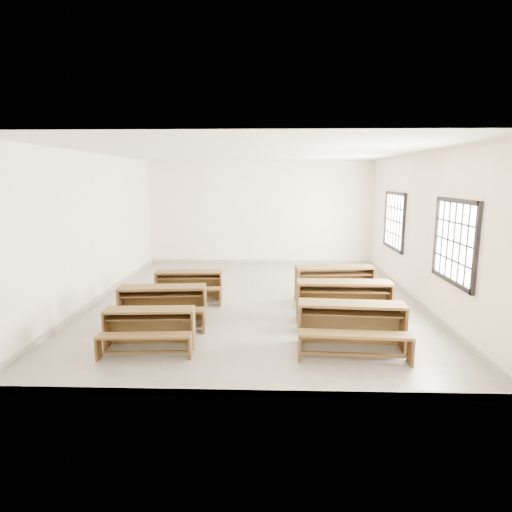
{
  "coord_description": "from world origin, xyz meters",
  "views": [
    {
      "loc": [
        0.3,
        -9.13,
        2.67
      ],
      "look_at": [
        0.0,
        0.0,
        1.0
      ],
      "focal_mm": 30.0,
      "sensor_mm": 36.0,
      "label": 1
    }
  ],
  "objects_px": {
    "desk_set_1": "(162,303)",
    "desk_set_5": "(335,281)",
    "desk_set_2": "(189,283)",
    "desk_set_3": "(351,323)",
    "desk_set_4": "(344,299)",
    "desk_set_0": "(149,326)"
  },
  "relations": [
    {
      "from": "desk_set_1",
      "to": "desk_set_3",
      "type": "xyz_separation_m",
      "value": [
        3.25,
        -1.06,
        0.02
      ]
    },
    {
      "from": "desk_set_2",
      "to": "desk_set_4",
      "type": "height_order",
      "value": "desk_set_4"
    },
    {
      "from": "desk_set_3",
      "to": "desk_set_4",
      "type": "xyz_separation_m",
      "value": [
        0.1,
        1.26,
        0.02
      ]
    },
    {
      "from": "desk_set_1",
      "to": "desk_set_5",
      "type": "bearing_deg",
      "value": 20.27
    },
    {
      "from": "desk_set_5",
      "to": "desk_set_1",
      "type": "bearing_deg",
      "value": -160.14
    },
    {
      "from": "desk_set_4",
      "to": "desk_set_2",
      "type": "bearing_deg",
      "value": 157.15
    },
    {
      "from": "desk_set_0",
      "to": "desk_set_3",
      "type": "bearing_deg",
      "value": -3.06
    },
    {
      "from": "desk_set_0",
      "to": "desk_set_3",
      "type": "xyz_separation_m",
      "value": [
        3.18,
        0.05,
        0.06
      ]
    },
    {
      "from": "desk_set_5",
      "to": "desk_set_0",
      "type": "bearing_deg",
      "value": -146.48
    },
    {
      "from": "desk_set_3",
      "to": "desk_set_0",
      "type": "bearing_deg",
      "value": -175.27
    },
    {
      "from": "desk_set_2",
      "to": "desk_set_3",
      "type": "xyz_separation_m",
      "value": [
        3.07,
        -2.66,
        0.05
      ]
    },
    {
      "from": "desk_set_1",
      "to": "desk_set_4",
      "type": "relative_size",
      "value": 0.94
    },
    {
      "from": "desk_set_4",
      "to": "desk_set_5",
      "type": "height_order",
      "value": "desk_set_4"
    },
    {
      "from": "desk_set_1",
      "to": "desk_set_2",
      "type": "xyz_separation_m",
      "value": [
        0.18,
        1.6,
        -0.03
      ]
    },
    {
      "from": "desk_set_2",
      "to": "desk_set_4",
      "type": "distance_m",
      "value": 3.46
    },
    {
      "from": "desk_set_3",
      "to": "desk_set_5",
      "type": "relative_size",
      "value": 0.96
    },
    {
      "from": "desk_set_1",
      "to": "desk_set_3",
      "type": "bearing_deg",
      "value": -23.85
    },
    {
      "from": "desk_set_2",
      "to": "desk_set_3",
      "type": "relative_size",
      "value": 0.88
    },
    {
      "from": "desk_set_2",
      "to": "desk_set_5",
      "type": "bearing_deg",
      "value": -2.8
    },
    {
      "from": "desk_set_1",
      "to": "desk_set_4",
      "type": "height_order",
      "value": "desk_set_4"
    },
    {
      "from": "desk_set_2",
      "to": "desk_set_4",
      "type": "xyz_separation_m",
      "value": [
        3.17,
        -1.39,
        0.08
      ]
    },
    {
      "from": "desk_set_2",
      "to": "desk_set_5",
      "type": "xyz_separation_m",
      "value": [
        3.21,
        0.07,
        0.06
      ]
    }
  ]
}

